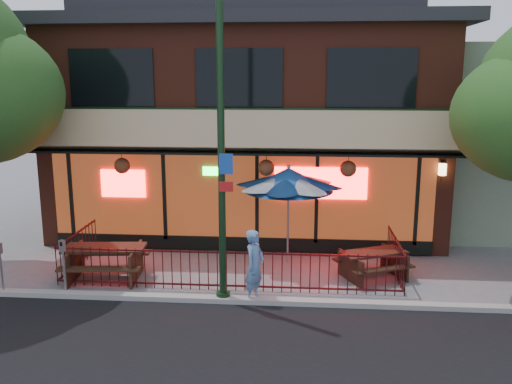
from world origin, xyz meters
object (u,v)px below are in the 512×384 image
at_px(patio_umbrella, 289,179).
at_px(picnic_table_right, 373,261).
at_px(picnic_table_left, 105,258).
at_px(parking_meter_far, 0,259).
at_px(pedestrian, 255,266).
at_px(parking_meter_near, 63,258).
at_px(street_light, 222,165).

bearing_deg(patio_umbrella, picnic_table_right, -24.93).
bearing_deg(picnic_table_left, parking_meter_far, -150.40).
xyz_separation_m(picnic_table_right, pedestrian, (-2.88, -1.66, 0.37)).
relative_size(picnic_table_left, picnic_table_right, 1.04).
distance_m(picnic_table_right, patio_umbrella, 3.06).
xyz_separation_m(picnic_table_right, patio_umbrella, (-2.19, 1.02, 1.87)).
xyz_separation_m(picnic_table_left, patio_umbrella, (4.57, 1.63, 1.78)).
bearing_deg(patio_umbrella, pedestrian, -104.43).
bearing_deg(picnic_table_left, pedestrian, -15.15).
height_order(picnic_table_right, patio_umbrella, patio_umbrella).
height_order(picnic_table_left, parking_meter_far, parking_meter_far).
xyz_separation_m(picnic_table_right, parking_meter_near, (-7.33, -1.71, 0.45)).
distance_m(picnic_table_right, pedestrian, 3.34).
distance_m(picnic_table_left, pedestrian, 4.03).
xyz_separation_m(pedestrian, parking_meter_near, (-4.46, -0.05, 0.08)).
height_order(picnic_table_right, parking_meter_far, parking_meter_far).
xyz_separation_m(picnic_table_left, picnic_table_right, (6.76, 0.61, -0.09)).
distance_m(pedestrian, parking_meter_far, 5.94).
bearing_deg(patio_umbrella, picnic_table_left, -160.37).
xyz_separation_m(street_light, parking_meter_near, (-3.74, 0.00, -2.23)).
height_order(picnic_table_left, patio_umbrella, patio_umbrella).
relative_size(street_light, patio_umbrella, 2.55).
bearing_deg(picnic_table_left, patio_umbrella, 19.63).
distance_m(patio_umbrella, parking_meter_far, 7.35).
bearing_deg(parking_meter_near, street_light, -0.04).
distance_m(street_light, picnic_table_left, 4.23).
height_order(patio_umbrella, parking_meter_far, patio_umbrella).
bearing_deg(patio_umbrella, parking_meter_near, -152.06).
bearing_deg(picnic_table_left, parking_meter_near, -117.73).
bearing_deg(picnic_table_left, picnic_table_right, 5.17).
bearing_deg(parking_meter_near, parking_meter_far, -177.24).
height_order(pedestrian, parking_meter_far, pedestrian).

